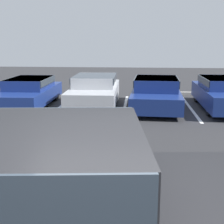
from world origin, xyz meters
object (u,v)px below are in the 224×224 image
object	(u,v)px
parked_sedan_a	(30,91)
parked_sedan_b	(95,90)
parked_sedan_c	(156,92)
wheel_stop_curb	(196,93)
pickup_truck	(69,221)
parked_sedan_d	(223,92)

from	to	relation	value
parked_sedan_a	parked_sedan_b	distance (m)	2.70
parked_sedan_c	wheel_stop_curb	bearing A→B (deg)	150.07
pickup_truck	parked_sedan_c	distance (m)	9.73
parked_sedan_d	pickup_truck	bearing A→B (deg)	-21.65
pickup_truck	wheel_stop_curb	distance (m)	13.50
parked_sedan_a	parked_sedan_c	size ratio (longest dim) A/B	1.02
parked_sedan_b	parked_sedan_a	bearing A→B (deg)	-85.56
parked_sedan_a	wheel_stop_curb	distance (m)	8.06
parked_sedan_a	parked_sedan_c	world-z (taller)	parked_sedan_c
parked_sedan_c	pickup_truck	bearing A→B (deg)	-5.19
parked_sedan_b	parked_sedan_d	size ratio (longest dim) A/B	1.02
parked_sedan_b	parked_sedan_c	size ratio (longest dim) A/B	1.06
parked_sedan_a	pickup_truck	bearing A→B (deg)	19.98
parked_sedan_c	parked_sedan_d	bearing A→B (deg)	96.03
parked_sedan_c	parked_sedan_d	world-z (taller)	parked_sedan_d
parked_sedan_c	parked_sedan_d	xyz separation A→B (m)	(2.63, 0.16, 0.01)
pickup_truck	parked_sedan_d	world-z (taller)	pickup_truck
wheel_stop_curb	parked_sedan_b	bearing A→B (deg)	-146.74
parked_sedan_c	wheel_stop_curb	xyz separation A→B (m)	(2.16, 3.38, -0.58)
parked_sedan_a	parked_sedan_d	size ratio (longest dim) A/B	0.98
parked_sedan_d	wheel_stop_curb	bearing A→B (deg)	-171.36
wheel_stop_curb	pickup_truck	bearing A→B (deg)	-104.97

